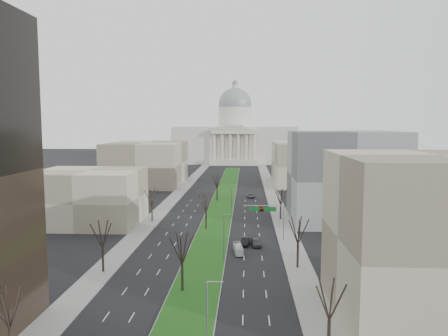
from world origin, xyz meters
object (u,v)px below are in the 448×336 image
(car_black, at_px, (245,241))
(car_grey_far, at_px, (250,195))
(box_van, at_px, (238,249))
(car_red, at_px, (260,208))
(car_grey_near, at_px, (256,242))

(car_black, height_order, car_grey_far, car_black)
(car_grey_far, distance_m, box_van, 66.87)
(car_black, distance_m, box_van, 6.08)
(car_black, bearing_deg, box_van, -96.62)
(car_red, bearing_deg, box_van, -97.95)
(car_grey_far, height_order, box_van, box_van)
(car_black, relative_size, car_grey_far, 0.92)
(car_red, height_order, car_grey_far, car_grey_far)
(car_grey_near, relative_size, car_grey_far, 0.92)
(car_grey_far, xyz_separation_m, box_van, (-3.08, -66.80, 0.17))
(car_red, bearing_deg, car_grey_far, 96.53)
(box_van, bearing_deg, car_red, 75.44)
(car_grey_near, distance_m, car_black, 2.40)
(car_grey_near, distance_m, car_red, 39.51)
(car_black, relative_size, car_red, 1.07)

